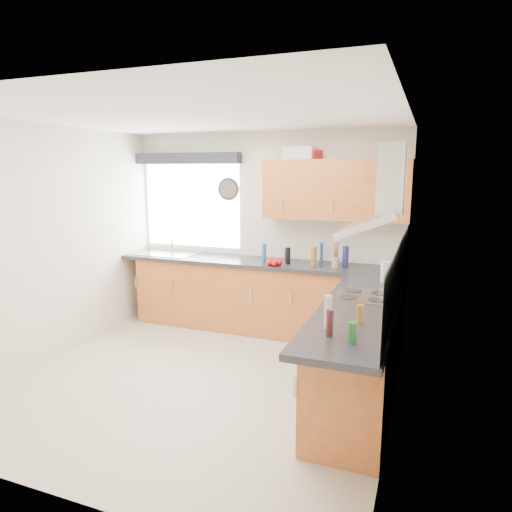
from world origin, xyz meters
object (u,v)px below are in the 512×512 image
at_px(extractor_hood, 381,200).
at_px(washing_machine, 246,299).
at_px(upper_cabinets, 336,190).
at_px(oven, 362,348).

height_order(extractor_hood, washing_machine, extractor_hood).
distance_m(extractor_hood, upper_cabinets, 1.48).
bearing_deg(oven, washing_machine, 143.52).
bearing_deg(oven, upper_cabinets, 112.54).
relative_size(oven, washing_machine, 1.08).
distance_m(oven, upper_cabinets, 1.99).
height_order(extractor_hood, upper_cabinets, upper_cabinets).
bearing_deg(washing_machine, upper_cabinets, 3.66).
relative_size(oven, extractor_hood, 1.09).
xyz_separation_m(extractor_hood, upper_cabinets, (-0.65, 1.33, 0.03)).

